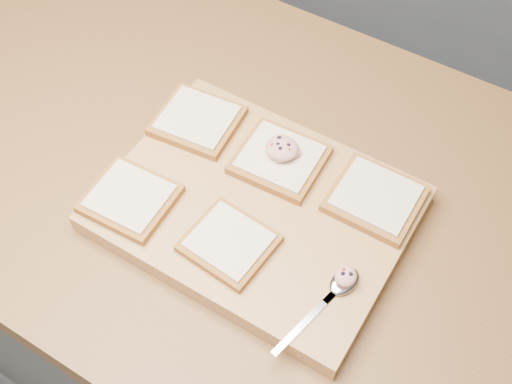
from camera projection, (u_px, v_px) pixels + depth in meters
ground at (268, 377)px, 1.76m from camera, size 4.00×4.00×0.00m
island_counter at (271, 307)px, 1.39m from camera, size 2.00×0.80×0.90m
cutting_board at (256, 209)px, 0.98m from camera, size 0.44×0.34×0.04m
bread_far_left at (197, 120)px, 1.05m from camera, size 0.14×0.13×0.02m
bread_far_center at (280, 159)px, 1.00m from camera, size 0.14×0.13×0.02m
bread_far_right at (375, 198)px, 0.96m from camera, size 0.13×0.12×0.02m
bread_near_left at (130, 198)px, 0.96m from camera, size 0.13×0.12×0.02m
bread_near_center at (229, 243)px, 0.91m from camera, size 0.13×0.12×0.02m
tuna_salad_dollop at (282, 148)px, 0.98m from camera, size 0.05×0.05×0.02m
spoon at (339, 287)px, 0.88m from camera, size 0.06×0.17×0.01m
spoon_salad at (346, 276)px, 0.87m from camera, size 0.03×0.03×0.02m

